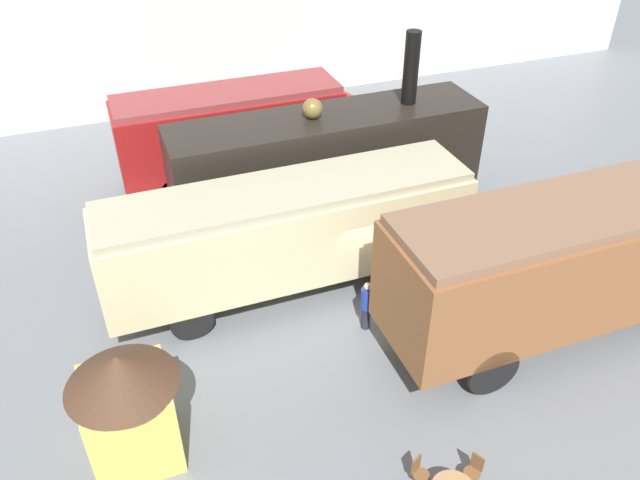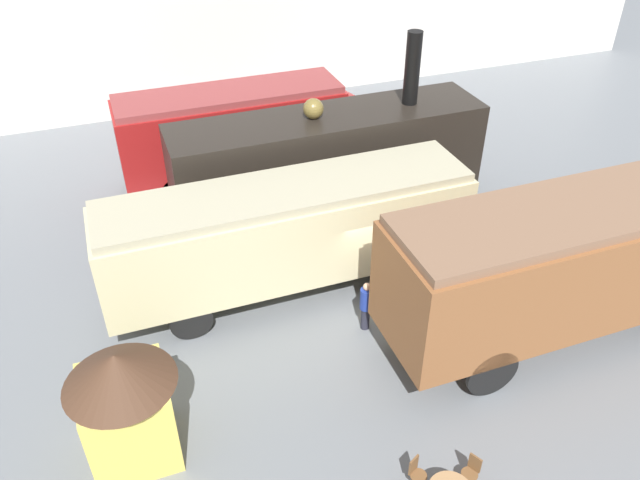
{
  "view_description": "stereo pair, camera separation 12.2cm",
  "coord_description": "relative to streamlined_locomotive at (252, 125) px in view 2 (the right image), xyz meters",
  "views": [
    {
      "loc": [
        -6.78,
        -12.73,
        11.96
      ],
      "look_at": [
        -1.58,
        1.0,
        1.6
      ],
      "focal_mm": 35.0,
      "sensor_mm": 36.0,
      "label": 1
    },
    {
      "loc": [
        -6.67,
        -12.78,
        11.96
      ],
      "look_at": [
        -1.58,
        1.0,
        1.6
      ],
      "focal_mm": 35.0,
      "sensor_mm": 36.0,
      "label": 2
    }
  ],
  "objects": [
    {
      "name": "steam_locomotive",
      "position": [
        1.53,
        -4.12,
        0.39
      ],
      "size": [
        10.25,
        2.41,
        6.22
      ],
      "color": "black",
      "rests_on": "ground_plane"
    },
    {
      "name": "ticket_kiosk",
      "position": [
        -5.87,
        -11.52,
        -0.35
      ],
      "size": [
        2.34,
        2.34,
        3.0
      ],
      "color": "#DBC151",
      "rests_on": "ground_plane"
    },
    {
      "name": "cafe_chair_0",
      "position": [
        0.65,
        -14.85,
        -1.51
      ],
      "size": [
        0.4,
        0.39,
        0.87
      ],
      "rotation": [
        0.0,
        0.0,
        3.61
      ],
      "color": "black",
      "rests_on": "ground_plane"
    },
    {
      "name": "cafe_chair_1",
      "position": [
        -0.46,
        -14.48,
        -1.51
      ],
      "size": [
        0.39,
        0.4,
        0.87
      ],
      "rotation": [
        0.0,
        0.0,
        5.18
      ],
      "color": "black",
      "rests_on": "ground_plane"
    },
    {
      "name": "streamlined_locomotive",
      "position": [
        0.0,
        0.0,
        0.0
      ],
      "size": [
        10.15,
        2.46,
        3.48
      ],
      "color": "maroon",
      "rests_on": "ground_plane"
    },
    {
      "name": "ground_plane",
      "position": [
        1.6,
        -8.36,
        -2.02
      ],
      "size": [
        80.0,
        80.0,
        0.0
      ],
      "primitive_type": "plane",
      "color": "slate"
    },
    {
      "name": "passenger_coach_vintage",
      "position": [
        -0.86,
        -7.18,
        0.06
      ],
      "size": [
        10.51,
        2.49,
        3.44
      ],
      "color": "beige",
      "rests_on": "ground_plane"
    },
    {
      "name": "backdrop_wall",
      "position": [
        1.6,
        7.07,
        2.48
      ],
      "size": [
        44.0,
        0.15,
        9.0
      ],
      "color": "silver",
      "rests_on": "ground_plane"
    },
    {
      "name": "passenger_coach_wooden",
      "position": [
        5.48,
        -11.43,
        0.43
      ],
      "size": [
        10.14,
        2.89,
        4.04
      ],
      "color": "brown",
      "rests_on": "ground_plane"
    },
    {
      "name": "visitor_person",
      "position": [
        0.51,
        -9.61,
        -1.18
      ],
      "size": [
        0.34,
        0.34,
        1.56
      ],
      "color": "#262633",
      "rests_on": "ground_plane"
    }
  ]
}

